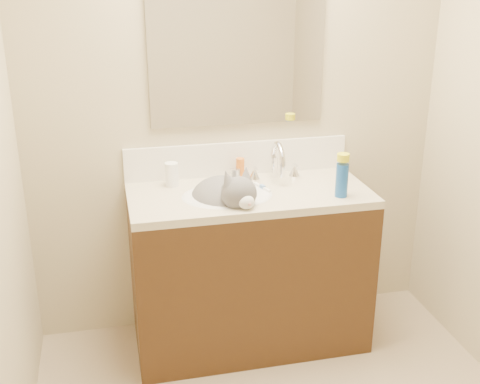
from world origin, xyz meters
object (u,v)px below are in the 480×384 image
cat (226,200)px  faucet (277,164)px  silver_jar (235,174)px  vanity_cabinet (249,272)px  amber_bottle (240,168)px  basin (227,209)px  spray_can (342,180)px  pill_bottle (172,174)px

cat → faucet: bearing=12.6°
silver_jar → vanity_cabinet: bearing=-80.7°
faucet → amber_bottle: 0.19m
basin → faucet: bearing=29.1°
vanity_cabinet → amber_bottle: size_ratio=10.88×
vanity_cabinet → cat: 0.45m
spray_can → silver_jar: bearing=141.8°
basin → pill_bottle: bearing=141.3°
pill_bottle → silver_jar: pill_bottle is taller
cat → pill_bottle: 0.32m
silver_jar → spray_can: size_ratio=0.37×
vanity_cabinet → basin: size_ratio=2.67×
amber_bottle → spray_can: size_ratio=0.67×
vanity_cabinet → cat: size_ratio=2.49×
cat → vanity_cabinet: bearing=-1.3°
vanity_cabinet → pill_bottle: 0.65m
basin → cat: bearing=-141.6°
basin → cat: 0.05m
basin → vanity_cabinet: bearing=14.0°
faucet → silver_jar: (-0.21, 0.05, -0.06)m
basin → silver_jar: bearing=67.8°
vanity_cabinet → cat: cat is taller
cat → spray_can: size_ratio=2.92×
silver_jar → amber_bottle: 0.04m
vanity_cabinet → spray_can: bearing=-21.6°
faucet → silver_jar: size_ratio=4.59×
basin → spray_can: spray_can is taller
pill_bottle → spray_can: 0.85m
cat → amber_bottle: cat is taller
pill_bottle → amber_bottle: size_ratio=1.10×
basin → pill_bottle: 0.34m
vanity_cabinet → cat: bearing=-164.6°
faucet → silver_jar: 0.22m
basin → faucet: faucet is taller
vanity_cabinet → silver_jar: size_ratio=19.68×
basin → pill_bottle: size_ratio=3.69×
faucet → silver_jar: bearing=166.4°
cat → pill_bottle: (-0.24, 0.20, 0.08)m
silver_jar → amber_bottle: (0.03, 0.01, 0.02)m
spray_can → amber_bottle: bearing=138.9°
faucet → cat: faucet is taller
cat → spray_can: (0.54, -0.13, 0.10)m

